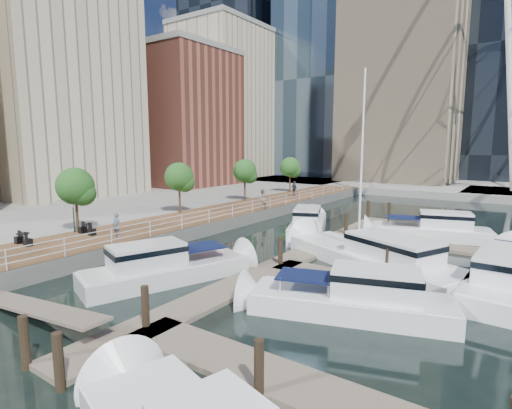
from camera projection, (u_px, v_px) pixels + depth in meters
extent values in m
plane|color=black|center=(138.00, 298.00, 18.83)|extent=(520.00, 520.00, 0.00)
cube|color=brown|center=(207.00, 219.00, 36.02)|extent=(6.00, 60.00, 1.00)
cube|color=#595954|center=(233.00, 223.00, 34.32)|extent=(0.25, 60.00, 1.00)
cube|color=gray|center=(50.00, 197.00, 51.27)|extent=(48.00, 90.00, 1.00)
cube|color=gray|center=(462.00, 171.00, 101.58)|extent=(200.00, 114.00, 1.00)
cube|color=#6D6051|center=(297.00, 257.00, 25.24)|extent=(2.00, 32.00, 0.20)
cube|color=#6D6051|center=(278.00, 379.00, 12.11)|extent=(12.00, 2.00, 0.20)
cube|color=#6D6051|center=(381.00, 285.00, 20.23)|extent=(12.00, 2.00, 0.20)
cube|color=#6D6051|center=(426.00, 245.00, 28.35)|extent=(12.00, 2.00, 0.20)
cube|color=#BCAD8E|center=(58.00, 89.00, 48.96)|extent=(14.00, 16.00, 26.00)
cube|color=brown|center=(186.00, 120.00, 61.76)|extent=(12.00, 14.00, 20.00)
cube|color=#BCAD8E|center=(222.00, 104.00, 77.55)|extent=(14.00, 16.00, 28.00)
cylinder|color=white|center=(510.00, 93.00, 52.49)|extent=(0.80, 0.80, 26.00)
cylinder|color=#3F2B1C|center=(77.00, 216.00, 28.19)|extent=(0.20, 0.20, 2.40)
sphere|color=#265B1E|center=(75.00, 186.00, 27.88)|extent=(2.60, 2.60, 2.60)
cylinder|color=#3F2B1C|center=(180.00, 200.00, 36.31)|extent=(0.20, 0.20, 2.40)
sphere|color=#265B1E|center=(179.00, 177.00, 36.00)|extent=(2.60, 2.60, 2.60)
cylinder|color=#3F2B1C|center=(245.00, 190.00, 44.43)|extent=(0.20, 0.20, 2.40)
sphere|color=#265B1E|center=(245.00, 171.00, 44.12)|extent=(2.60, 2.60, 2.60)
cylinder|color=#3F2B1C|center=(290.00, 183.00, 52.55)|extent=(0.20, 0.20, 2.40)
sphere|color=#265B1E|center=(290.00, 167.00, 52.24)|extent=(2.60, 2.60, 2.60)
imported|color=#525D6D|center=(116.00, 225.00, 26.76)|extent=(0.67, 0.51, 1.64)
imported|color=gray|center=(262.00, 199.00, 38.90)|extent=(0.82, 1.00, 1.90)
imported|color=#2F313B|center=(294.00, 189.00, 48.47)|extent=(1.14, 0.85, 1.80)
imported|color=#0E3621|center=(73.00, 215.00, 28.06)|extent=(3.25, 3.30, 2.60)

